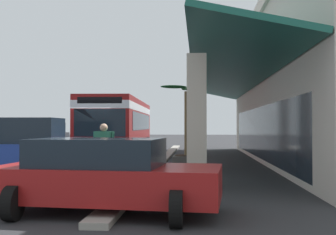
% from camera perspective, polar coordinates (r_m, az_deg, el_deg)
% --- Properties ---
extents(ground, '(120.00, 120.00, 0.00)m').
position_cam_1_polar(ground, '(18.81, 13.52, -6.36)').
color(ground, '#2D2D30').
extents(curb_strip, '(26.51, 0.50, 0.12)m').
position_cam_1_polar(curb_strip, '(20.06, -0.76, -5.89)').
color(curb_strip, '#9E998E').
rests_on(curb_strip, ground).
extents(transit_bus, '(11.29, 3.10, 3.34)m').
position_cam_1_polar(transit_bus, '(23.32, -6.75, -0.81)').
color(transit_bus, maroon).
rests_on(transit_bus, ground).
extents(parked_sedan_red, '(2.72, 4.55, 1.47)m').
position_cam_1_polar(parked_sedan_red, '(8.24, -8.73, -7.90)').
color(parked_sedan_red, maroon).
rests_on(parked_sedan_red, ground).
extents(parked_suv_blue, '(2.95, 4.94, 1.97)m').
position_cam_1_polar(parked_suv_blue, '(14.09, -21.13, -3.94)').
color(parked_suv_blue, navy).
rests_on(parked_suv_blue, ground).
extents(parked_suv_charcoal, '(4.80, 2.22, 1.97)m').
position_cam_1_polar(parked_suv_charcoal, '(33.45, -16.33, -2.30)').
color(parked_suv_charcoal, '#232328').
rests_on(parked_suv_charcoal, ground).
extents(pedestrian, '(0.46, 0.69, 1.79)m').
position_cam_1_polar(pedestrian, '(12.62, -8.90, -4.33)').
color(pedestrian, navy).
rests_on(pedestrian, ground).
extents(potted_palm, '(1.70, 1.75, 3.27)m').
position_cam_1_polar(potted_palm, '(15.03, 2.58, -5.25)').
color(potted_palm, '#4C4742').
rests_on(potted_palm, ground).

